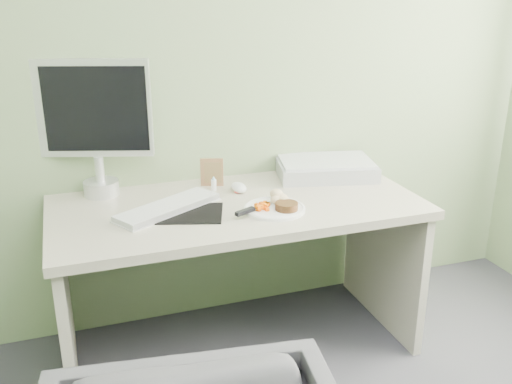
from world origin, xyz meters
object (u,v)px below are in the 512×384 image
object	(u,v)px
monitor	(94,120)
plate	(275,209)
desk	(238,241)
scanner	(325,169)

from	to	relation	value
monitor	plate	bearing A→B (deg)	-16.47
desk	scanner	size ratio (longest dim) A/B	3.41
scanner	desk	bearing A→B (deg)	-144.72
scanner	plate	bearing A→B (deg)	-125.84
desk	scanner	world-z (taller)	scanner
desk	monitor	bearing A→B (deg)	150.08
desk	scanner	xyz separation A→B (m)	(0.53, 0.21, 0.22)
scanner	monitor	distance (m)	1.12
scanner	monitor	xyz separation A→B (m)	(-1.08, 0.10, 0.30)
scanner	monitor	bearing A→B (deg)	-172.38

